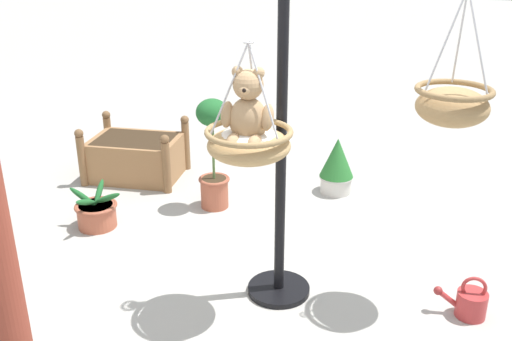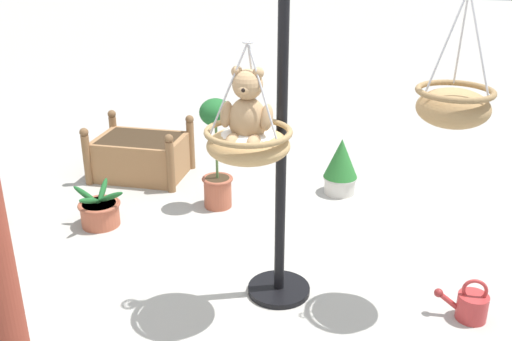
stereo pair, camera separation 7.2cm
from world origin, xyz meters
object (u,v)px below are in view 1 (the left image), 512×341
object	(u,v)px
hanging_basket_left_high	(453,104)
potted_plant_small_succulent	(213,155)
potted_plant_flowering_red	(96,212)
display_pole_central	(280,190)
potted_plant_bushy_green	(337,166)
hanging_basket_with_teddy	(249,143)
wooden_planter_box	(136,156)
watering_can	(470,302)
teddy_bear	(248,112)

from	to	relation	value
hanging_basket_left_high	potted_plant_small_succulent	world-z (taller)	hanging_basket_left_high
potted_plant_small_succulent	potted_plant_flowering_red	bearing A→B (deg)	35.11
display_pole_central	potted_plant_flowering_red	xyz separation A→B (m)	(1.72, -0.60, -0.66)
potted_plant_bushy_green	potted_plant_small_succulent	bearing A→B (deg)	28.91
potted_plant_bushy_green	potted_plant_small_succulent	world-z (taller)	potted_plant_small_succulent
display_pole_central	potted_plant_small_succulent	distance (m)	1.50
hanging_basket_with_teddy	potted_plant_small_succulent	distance (m)	1.76
hanging_basket_left_high	potted_plant_flowering_red	xyz separation A→B (m)	(2.74, -0.49, -1.28)
wooden_planter_box	watering_can	size ratio (longest dim) A/B	2.83
hanging_basket_with_teddy	watering_can	xyz separation A→B (m)	(-1.44, -0.27, -1.10)
teddy_bear	watering_can	world-z (taller)	teddy_bear
display_pole_central	hanging_basket_left_high	size ratio (longest dim) A/B	3.12
teddy_bear	potted_plant_flowering_red	size ratio (longest dim) A/B	0.93
teddy_bear	watering_can	distance (m)	1.96
hanging_basket_with_teddy	teddy_bear	xyz separation A→B (m)	(0.00, 0.02, 0.20)
teddy_bear	hanging_basket_left_high	distance (m)	1.23
display_pole_central	hanging_basket_with_teddy	bearing A→B (deg)	59.04
hanging_basket_with_teddy	wooden_planter_box	size ratio (longest dim) A/B	0.73
display_pole_central	teddy_bear	bearing A→B (deg)	61.18
teddy_bear	potted_plant_small_succulent	distance (m)	1.86
hanging_basket_with_teddy	watering_can	bearing A→B (deg)	-169.26
display_pole_central	watering_can	world-z (taller)	display_pole_central
watering_can	potted_plant_small_succulent	bearing A→B (deg)	-29.05
teddy_bear	potted_plant_small_succulent	size ratio (longest dim) A/B	0.45
potted_plant_flowering_red	potted_plant_small_succulent	xyz separation A→B (m)	(-0.87, -0.61, 0.38)
hanging_basket_with_teddy	potted_plant_flowering_red	xyz separation A→B (m)	(1.57, -0.85, -1.06)
hanging_basket_left_high	watering_can	world-z (taller)	hanging_basket_left_high
wooden_planter_box	potted_plant_bushy_green	bearing A→B (deg)	-177.36
display_pole_central	hanging_basket_left_high	world-z (taller)	display_pole_central
hanging_basket_with_teddy	potted_plant_small_succulent	xyz separation A→B (m)	(0.70, -1.46, -0.69)
hanging_basket_with_teddy	potted_plant_small_succulent	size ratio (longest dim) A/B	0.70
hanging_basket_left_high	watering_can	xyz separation A→B (m)	(-0.27, 0.09, -1.32)
potted_plant_bushy_green	hanging_basket_left_high	bearing A→B (deg)	115.75
potted_plant_flowering_red	teddy_bear	bearing A→B (deg)	151.10
hanging_basket_with_teddy	teddy_bear	size ratio (longest dim) A/B	1.56
hanging_basket_left_high	wooden_planter_box	size ratio (longest dim) A/B	0.82
hanging_basket_with_teddy	potted_plant_flowering_red	size ratio (longest dim) A/B	1.46
potted_plant_flowering_red	potted_plant_small_succulent	size ratio (longest dim) A/B	0.48
teddy_bear	watering_can	bearing A→B (deg)	-168.39
hanging_basket_left_high	display_pole_central	bearing A→B (deg)	6.20
potted_plant_small_succulent	watering_can	xyz separation A→B (m)	(-2.14, 1.19, -0.41)
potted_plant_flowering_red	hanging_basket_left_high	bearing A→B (deg)	169.96
display_pole_central	watering_can	xyz separation A→B (m)	(-1.29, -0.02, -0.69)
teddy_bear	display_pole_central	bearing A→B (deg)	-118.82
hanging_basket_with_teddy	hanging_basket_left_high	size ratio (longest dim) A/B	0.89
teddy_bear	hanging_basket_left_high	world-z (taller)	hanging_basket_left_high
teddy_bear	potted_plant_flowering_red	xyz separation A→B (m)	(1.57, -0.87, -1.27)
display_pole_central	wooden_planter_box	distance (m)	2.57
hanging_basket_left_high	wooden_planter_box	distance (m)	3.48
potted_plant_bushy_green	potted_plant_small_succulent	size ratio (longest dim) A/B	0.54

